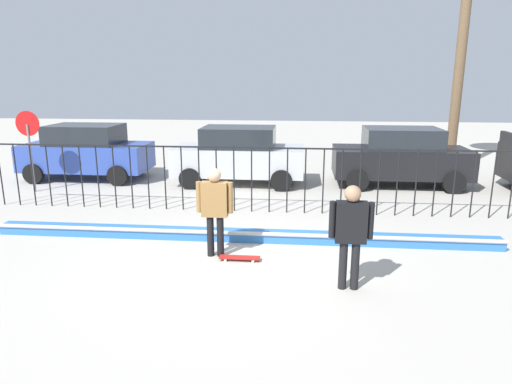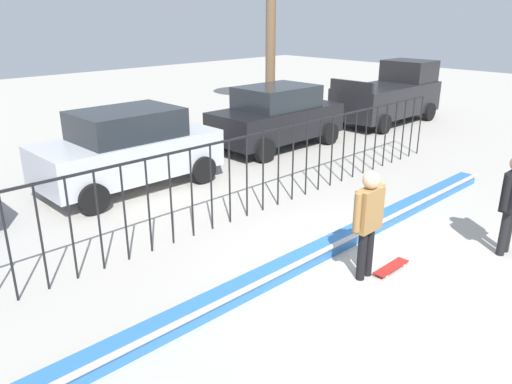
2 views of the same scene
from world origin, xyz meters
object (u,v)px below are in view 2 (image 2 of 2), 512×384
(skateboard, at_px, (391,267))
(pickup_truck, at_px, (390,95))
(parked_car_black, at_px, (277,116))
(camera_operator, at_px, (512,196))
(parked_car_silver, at_px, (129,149))
(skateboarder, at_px, (368,216))

(skateboard, distance_m, pickup_truck, 12.10)
(skateboard, height_order, parked_car_black, parked_car_black)
(camera_operator, bearing_deg, pickup_truck, -136.27)
(camera_operator, bearing_deg, parked_car_silver, -67.95)
(parked_car_black, bearing_deg, skateboard, -122.74)
(parked_car_black, height_order, pickup_truck, pickup_truck)
(parked_car_silver, xyz_separation_m, pickup_truck, (11.10, -0.20, 0.06))
(skateboarder, relative_size, skateboard, 2.23)
(skateboarder, distance_m, parked_car_silver, 6.46)
(skateboarder, relative_size, parked_car_silver, 0.42)
(camera_operator, relative_size, parked_car_silver, 0.42)
(skateboarder, bearing_deg, camera_operator, -46.61)
(skateboard, relative_size, camera_operator, 0.45)
(camera_operator, height_order, parked_car_silver, parked_car_silver)
(pickup_truck, bearing_deg, camera_operator, -137.41)
(camera_operator, xyz_separation_m, pickup_truck, (8.21, 7.47, -0.04))
(skateboarder, distance_m, pickup_truck, 12.39)
(skateboard, relative_size, parked_car_silver, 0.19)
(parked_car_black, relative_size, pickup_truck, 0.91)
(parked_car_black, bearing_deg, parked_car_silver, -177.83)
(skateboarder, relative_size, pickup_truck, 0.38)
(skateboarder, height_order, camera_operator, camera_operator)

